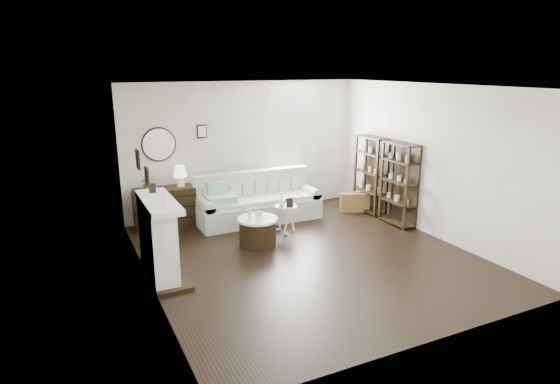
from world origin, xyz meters
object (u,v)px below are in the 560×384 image
sofa (257,204)px  dresser (165,207)px  pedestal_table (286,208)px  drum_table (258,231)px

sofa → dresser: size_ratio=2.16×
sofa → pedestal_table: size_ratio=4.73×
sofa → pedestal_table: bearing=-79.0°
sofa → drum_table: 1.37m
dresser → pedestal_table: (1.93, -1.32, 0.10)m
sofa → drum_table: bearing=-112.6°
dresser → drum_table: dresser is taller
dresser → drum_table: (1.22, -1.66, -0.13)m
drum_table → pedestal_table: 0.82m
drum_table → pedestal_table: size_ratio=1.34×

